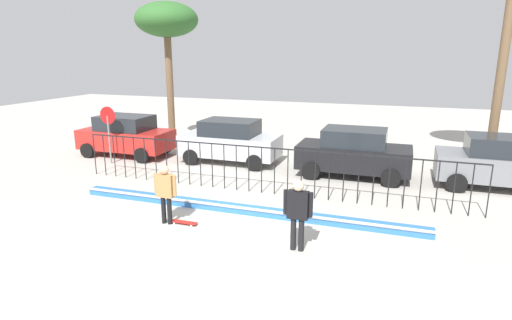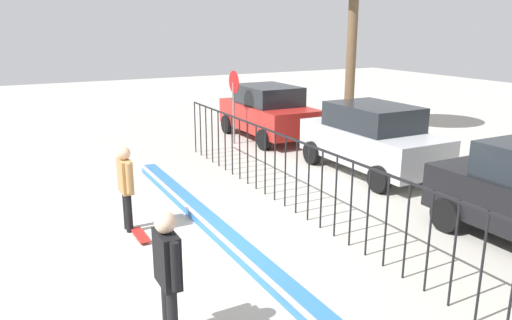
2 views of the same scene
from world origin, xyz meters
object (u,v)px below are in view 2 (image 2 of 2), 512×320
object	(u,v)px
skateboarder	(125,181)
parked_car_red	(268,112)
stop_sign	(234,97)
camera_operator	(168,266)
skateboard	(140,235)
parked_car_silver	(372,138)

from	to	relation	value
skateboarder	parked_car_red	bearing A→B (deg)	115.16
stop_sign	camera_operator	bearing A→B (deg)	-29.38
skateboard	parked_car_silver	xyz separation A→B (m)	(-1.43, 6.85, 0.91)
camera_operator	stop_sign	distance (m)	11.20
skateboarder	camera_operator	bearing A→B (deg)	-23.63
skateboarder	skateboard	world-z (taller)	skateboarder
parked_car_red	stop_sign	xyz separation A→B (m)	(0.21, -1.44, 0.64)
skateboarder	stop_sign	bearing A→B (deg)	121.28
camera_operator	parked_car_red	size ratio (longest dim) A/B	0.42
parked_car_silver	stop_sign	world-z (taller)	stop_sign
skateboard	parked_car_silver	distance (m)	7.06
skateboard	stop_sign	xyz separation A→B (m)	(-6.33, 4.98, 1.56)
skateboard	stop_sign	distance (m)	8.20
camera_operator	parked_car_silver	size ratio (longest dim) A/B	0.42
skateboard	parked_car_red	distance (m)	9.21
camera_operator	stop_sign	world-z (taller)	stop_sign
skateboarder	parked_car_silver	world-z (taller)	parked_car_silver
skateboarder	stop_sign	distance (m)	7.76
camera_operator	skateboard	bearing A→B (deg)	3.77
camera_operator	skateboarder	bearing A→B (deg)	6.23
parked_car_red	stop_sign	distance (m)	1.59
parked_car_silver	parked_car_red	bearing A→B (deg)	-175.81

